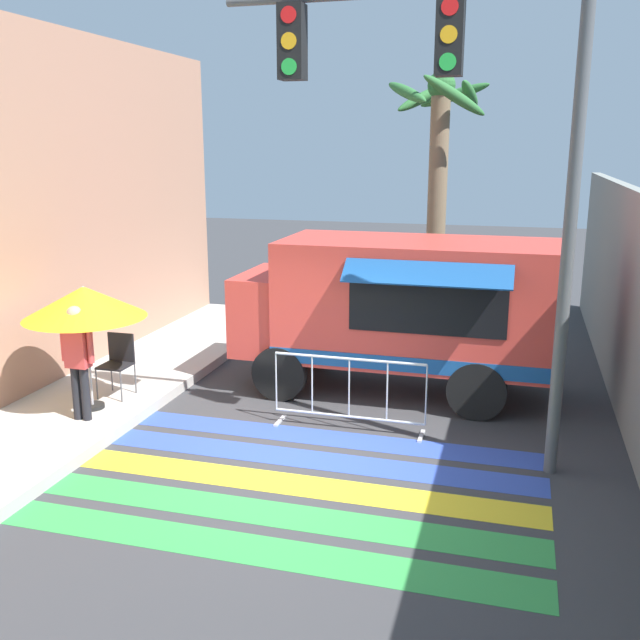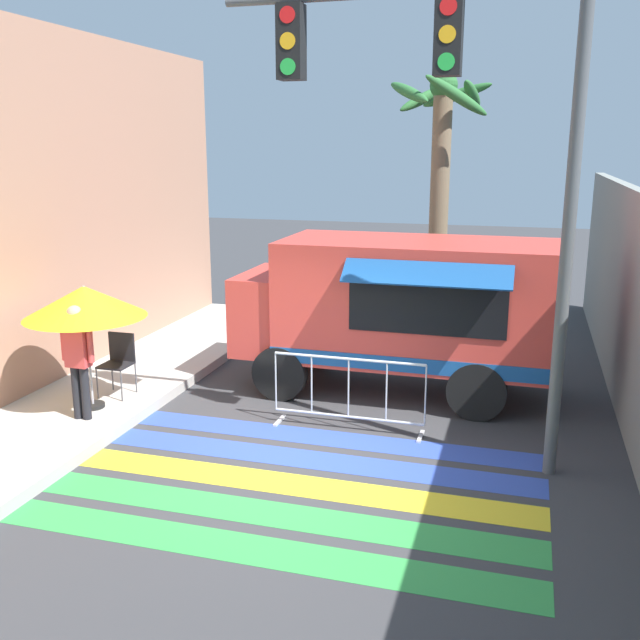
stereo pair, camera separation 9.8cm
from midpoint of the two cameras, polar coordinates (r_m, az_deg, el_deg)
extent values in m
plane|color=#38383A|center=(9.70, -1.43, -11.39)|extent=(60.00, 60.00, 0.00)
cube|color=gray|center=(11.73, 24.09, 0.79)|extent=(0.20, 16.00, 3.46)
cube|color=green|center=(7.95, -6.31, -17.59)|extent=(6.40, 0.56, 0.01)
cube|color=green|center=(8.56, -4.30, -15.08)|extent=(6.40, 0.56, 0.01)
cube|color=yellow|center=(9.19, -2.60, -12.90)|extent=(6.40, 0.56, 0.01)
cube|color=#334FB2|center=(9.84, -1.15, -11.00)|extent=(6.40, 0.56, 0.01)
cube|color=#334FB2|center=(10.50, 0.10, -9.33)|extent=(6.40, 0.56, 0.01)
cube|color=#D13D33|center=(11.95, 8.15, 1.55)|extent=(4.54, 2.05, 1.99)
cube|color=#D13D33|center=(12.53, -2.22, 0.74)|extent=(1.60, 1.89, 1.34)
cube|color=#1E232D|center=(12.71, -5.45, 2.43)|extent=(0.06, 1.64, 0.51)
cube|color=black|center=(10.87, 8.78, 1.12)|extent=(2.40, 0.03, 0.89)
cube|color=#194C8C|center=(10.57, 8.73, 3.67)|extent=(2.50, 0.43, 0.31)
cube|color=#194C8C|center=(11.16, 7.24, -3.61)|extent=(4.54, 0.01, 0.24)
cylinder|color=black|center=(11.85, -3.01, -4.26)|extent=(0.92, 0.22, 0.92)
cylinder|color=black|center=(13.57, -0.39, -1.88)|extent=(0.92, 0.22, 0.92)
cylinder|color=black|center=(11.26, 12.66, -5.58)|extent=(0.92, 0.22, 0.92)
cylinder|color=black|center=(13.05, 13.23, -2.90)|extent=(0.92, 0.22, 0.92)
cylinder|color=#515456|center=(9.08, 19.60, 7.11)|extent=(0.16, 0.16, 6.39)
cube|color=black|center=(9.13, 10.58, 21.44)|extent=(0.32, 0.28, 0.90)
cylinder|color=red|center=(9.03, 10.57, 23.45)|extent=(0.20, 0.02, 0.20)
cylinder|color=#F2A519|center=(8.99, 10.48, 21.56)|extent=(0.20, 0.02, 0.20)
cylinder|color=green|center=(8.95, 10.39, 19.66)|extent=(0.20, 0.02, 0.20)
cube|color=black|center=(9.54, -2.00, 21.31)|extent=(0.32, 0.28, 0.90)
cylinder|color=red|center=(9.45, -2.31, 23.22)|extent=(0.20, 0.02, 0.20)
cylinder|color=#F2A519|center=(9.41, -2.29, 21.41)|extent=(0.20, 0.02, 0.20)
cylinder|color=green|center=(9.37, -2.27, 19.60)|extent=(0.20, 0.02, 0.20)
cylinder|color=black|center=(11.65, -17.47, -6.53)|extent=(0.36, 0.36, 0.06)
cylinder|color=#B2B2B7|center=(11.37, -17.81, -2.13)|extent=(0.04, 0.04, 1.92)
cone|color=yellow|center=(11.21, -18.08, 1.41)|extent=(1.82, 1.82, 0.48)
cylinder|color=#4C4C51|center=(11.95, -17.17, -4.90)|extent=(0.02, 0.02, 0.50)
cylinder|color=#4C4C51|center=(11.72, -15.37, -5.14)|extent=(0.02, 0.02, 0.50)
cylinder|color=#4C4C51|center=(12.29, -16.06, -4.29)|extent=(0.02, 0.02, 0.50)
cylinder|color=#4C4C51|center=(12.07, -14.29, -4.50)|extent=(0.02, 0.02, 0.50)
cube|color=black|center=(11.93, -15.81, -3.50)|extent=(0.46, 0.46, 0.03)
cube|color=black|center=(12.03, -15.35, -2.06)|extent=(0.46, 0.03, 0.47)
cylinder|color=black|center=(11.16, -18.65, -5.49)|extent=(0.13, 0.13, 0.81)
cylinder|color=black|center=(11.08, -18.01, -5.58)|extent=(0.13, 0.13, 0.81)
cube|color=#CC3F3F|center=(10.91, -18.62, -1.90)|extent=(0.34, 0.20, 0.66)
cylinder|color=#CC3F3F|center=(11.03, -19.57, -1.63)|extent=(0.09, 0.09, 0.56)
cylinder|color=#CC3F3F|center=(10.78, -17.67, -1.83)|extent=(0.09, 0.09, 0.56)
sphere|color=tan|center=(10.80, -18.81, 0.51)|extent=(0.23, 0.23, 0.23)
cylinder|color=#B7BABF|center=(10.41, 2.58, -3.13)|extent=(2.27, 0.04, 0.04)
cylinder|color=#B7BABF|center=(10.71, 2.53, -7.73)|extent=(2.27, 0.04, 0.04)
cylinder|color=#B7BABF|center=(10.86, -3.30, -4.91)|extent=(0.02, 0.02, 0.90)
cylinder|color=#B7BABF|center=(10.69, -0.41, -5.19)|extent=(0.02, 0.02, 0.90)
cylinder|color=#B7BABF|center=(10.55, 2.56, -5.46)|extent=(0.02, 0.02, 0.90)
cylinder|color=#B7BABF|center=(10.44, 5.61, -5.73)|extent=(0.02, 0.02, 0.90)
cylinder|color=#B7BABF|center=(10.36, 8.71, -5.99)|extent=(0.02, 0.02, 0.90)
cube|color=#B7BABF|center=(11.06, -3.01, -8.05)|extent=(0.06, 0.44, 0.03)
cube|color=#B7BABF|center=(10.59, 8.31, -9.20)|extent=(0.06, 0.44, 0.03)
cylinder|color=#7A664C|center=(16.26, 9.64, 8.27)|extent=(0.42, 0.42, 5.22)
sphere|color=#2D6B33|center=(16.24, 10.05, 18.00)|extent=(0.60, 0.60, 0.60)
ellipsoid|color=#2D6B33|center=(16.07, 12.26, 17.23)|extent=(0.43, 1.27, 0.68)
ellipsoid|color=#2D6B33|center=(17.00, 11.05, 17.25)|extent=(1.66, 0.64, 0.65)
ellipsoid|color=#2D6B33|center=(16.78, 8.53, 17.17)|extent=(1.16, 1.12, 0.79)
ellipsoid|color=#2D6B33|center=(15.81, 7.30, 17.63)|extent=(1.21, 1.48, 0.69)
ellipsoid|color=#2D6B33|center=(15.49, 11.06, 17.22)|extent=(1.42, 0.88, 0.97)
camera|label=1|loc=(0.05, -89.75, 0.06)|focal=40.00mm
camera|label=2|loc=(0.05, 90.25, -0.06)|focal=40.00mm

